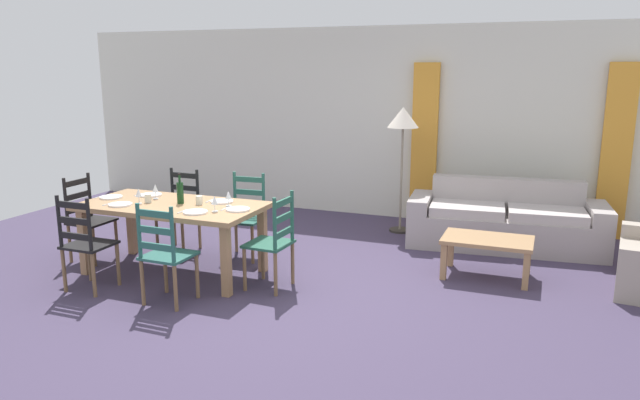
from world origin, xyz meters
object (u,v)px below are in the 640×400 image
at_px(dining_chair_far_left, 180,210).
at_px(dining_chair_head_west, 88,218).
at_px(wine_glass_far_left, 155,189).
at_px(standing_lamp, 403,125).
at_px(dining_chair_head_east, 273,241).
at_px(coffee_table, 487,244).
at_px(wine_glass_near_left, 139,193).
at_px(coffee_cup_secondary, 148,198).
at_px(dining_chair_near_left, 85,243).
at_px(dining_chair_far_right, 245,216).
at_px(wine_glass_near_right, 215,201).
at_px(couch, 505,223).
at_px(wine_glass_far_right, 228,196).
at_px(coffee_cup_primary, 199,200).
at_px(dining_chair_near_right, 165,254).
at_px(dining_table, 172,212).
at_px(wine_bottle, 180,192).

distance_m(dining_chair_far_left, dining_chair_head_west, 1.02).
height_order(dining_chair_head_west, wine_glass_far_left, dining_chair_head_west).
xyz_separation_m(wine_glass_far_left, standing_lamp, (2.14, 2.32, 0.55)).
height_order(dining_chair_head_east, coffee_table, dining_chair_head_east).
distance_m(wine_glass_near_left, coffee_cup_secondary, 0.12).
xyz_separation_m(dining_chair_near_left, dining_chair_far_right, (0.92, 1.52, 0.00)).
distance_m(dining_chair_far_left, dining_chair_head_east, 1.76).
xyz_separation_m(wine_glass_near_left, wine_glass_near_right, (0.92, -0.02, 0.00)).
distance_m(dining_chair_near_left, wine_glass_near_left, 0.75).
bearing_deg(coffee_table, dining_chair_far_left, -174.62).
bearing_deg(coffee_cup_secondary, dining_chair_head_west, 175.13).
relative_size(dining_chair_head_east, couch, 0.41).
relative_size(wine_glass_far_right, coffee_cup_primary, 1.79).
distance_m(dining_chair_far_left, couch, 3.91).
height_order(wine_glass_near_right, couch, wine_glass_near_right).
bearing_deg(couch, wine_glass_near_left, -145.61).
relative_size(wine_glass_far_right, standing_lamp, 0.10).
bearing_deg(standing_lamp, coffee_cup_secondary, -129.98).
distance_m(dining_chair_far_right, wine_glass_far_left, 1.05).
xyz_separation_m(dining_chair_near_right, wine_glass_far_left, (-0.73, 0.88, 0.38)).
distance_m(dining_table, wine_glass_near_right, 0.64).
height_order(dining_table, dining_chair_near_right, dining_chair_near_right).
bearing_deg(dining_chair_head_west, dining_chair_far_left, 42.84).
xyz_separation_m(wine_bottle, standing_lamp, (1.76, 2.41, 0.54)).
height_order(wine_glass_far_left, coffee_cup_secondary, wine_glass_far_left).
height_order(dining_table, dining_chair_far_left, dining_chair_far_left).
xyz_separation_m(wine_glass_far_right, couch, (2.57, 2.15, -0.57)).
bearing_deg(dining_table, coffee_table, 18.90).
bearing_deg(standing_lamp, dining_chair_head_west, -141.03).
xyz_separation_m(dining_table, dining_chair_near_right, (0.43, -0.74, -0.19)).
relative_size(wine_bottle, wine_glass_far_right, 1.96).
bearing_deg(wine_glass_near_left, couch, 34.39).
relative_size(wine_bottle, standing_lamp, 0.19).
bearing_deg(standing_lamp, dining_chair_near_right, -113.67).
bearing_deg(dining_chair_far_left, standing_lamp, 37.58).
height_order(dining_chair_far_right, wine_glass_near_left, dining_chair_far_right).
distance_m(dining_chair_near_right, standing_lamp, 3.62).
bearing_deg(wine_glass_far_right, dining_chair_near_right, -101.27).
distance_m(dining_chair_near_right, dining_chair_far_right, 1.52).
relative_size(couch, coffee_table, 2.60).
height_order(dining_chair_far_right, dining_chair_head_east, same).
height_order(wine_glass_near_right, coffee_cup_secondary, wine_glass_near_right).
bearing_deg(dining_chair_far_right, coffee_cup_secondary, -130.38).
height_order(dining_chair_far_left, coffee_table, dining_chair_far_left).
distance_m(dining_chair_near_right, couch, 4.08).
bearing_deg(dining_chair_head_west, wine_glass_far_right, 2.86).
bearing_deg(dining_chair_head_east, wine_bottle, 175.94).
relative_size(dining_chair_head_east, wine_glass_near_left, 5.96).
height_order(dining_chair_head_west, coffee_cup_primary, dining_chair_head_west).
height_order(dining_chair_near_right, couch, dining_chair_near_right).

